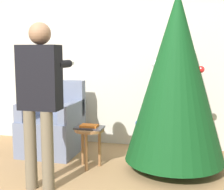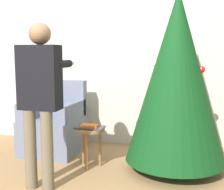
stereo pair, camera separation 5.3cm
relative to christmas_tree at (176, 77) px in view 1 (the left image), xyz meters
name	(u,v)px [view 1 (the left image)]	position (x,y,z in m)	size (l,w,h in m)	color
wall_back	(102,53)	(-1.11, 0.87, 0.27)	(8.00, 0.06, 2.70)	beige
christmas_tree	(176,77)	(0.00, 0.00, 0.00)	(1.14, 1.14, 2.05)	brown
armchair	(53,127)	(-1.64, 0.27, -0.74)	(0.72, 0.75, 0.96)	slate
person_standing	(40,91)	(-1.27, -0.81, -0.10)	(0.43, 0.57, 1.64)	#6B604C
side_stool	(89,136)	(-0.97, -0.17, -0.70)	(0.35, 0.35, 0.47)	olive
laptop	(89,128)	(-0.97, -0.17, -0.60)	(0.33, 0.21, 0.02)	#38383D
book	(89,126)	(-0.97, -0.17, -0.58)	(0.20, 0.14, 0.02)	orange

